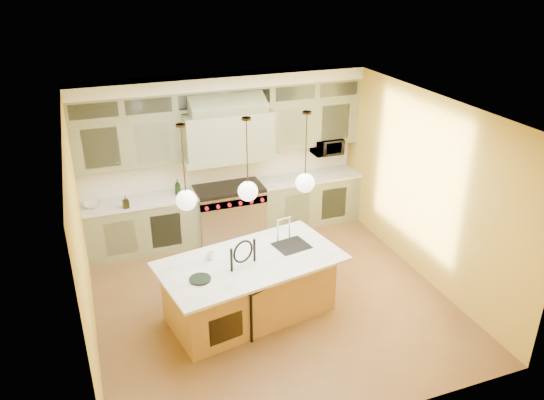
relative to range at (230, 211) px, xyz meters
name	(u,v)px	position (x,y,z in m)	size (l,w,h in m)	color
floor	(271,298)	(0.00, -2.14, -0.49)	(5.00, 5.00, 0.00)	brown
ceiling	(270,109)	(0.00, -2.14, 2.41)	(5.00, 5.00, 0.00)	white
wall_back	(222,154)	(0.00, 0.36, 0.96)	(5.00, 5.00, 0.00)	gold
wall_front	(358,316)	(0.00, -4.64, 0.96)	(5.00, 5.00, 0.00)	gold
wall_left	(81,242)	(-2.50, -2.14, 0.96)	(5.00, 5.00, 0.00)	gold
wall_right	(423,187)	(2.50, -2.14, 0.96)	(5.00, 5.00, 0.00)	gold
back_cabinetry	(226,160)	(0.00, 0.09, 0.94)	(5.00, 0.77, 2.90)	gray
range	(230,211)	(0.00, 0.00, 0.00)	(1.20, 0.74, 0.96)	silver
kitchen_island	(250,286)	(-0.39, -2.39, -0.01)	(2.66, 1.73, 1.35)	#A86F3B
counter_stool	(251,282)	(-0.47, -2.70, 0.27)	(0.59, 0.59, 1.30)	black
microwave	(327,146)	(1.95, 0.11, 0.96)	(0.54, 0.37, 0.30)	black
oil_bottle_a	(178,187)	(-0.90, 0.01, 0.59)	(0.11, 0.11, 0.28)	black
oil_bottle_b	(126,202)	(-1.79, -0.22, 0.56)	(0.09, 0.10, 0.21)	black
fruit_bowl	(93,205)	(-2.30, 0.01, 0.49)	(0.28, 0.28, 0.07)	silver
cup	(210,256)	(-0.91, -2.23, 0.49)	(0.11, 0.11, 0.10)	white
pendant_left	(186,198)	(-1.20, -2.39, 1.46)	(0.26, 0.26, 1.11)	#2D2319
pendant_center	(248,189)	(-0.40, -2.39, 1.46)	(0.26, 0.26, 1.11)	#2D2319
pendant_right	(305,181)	(0.40, -2.39, 1.46)	(0.26, 0.26, 1.11)	#2D2319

